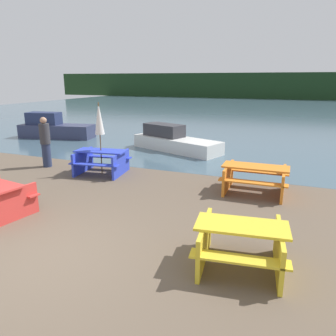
{
  "coord_description": "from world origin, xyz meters",
  "views": [
    {
      "loc": [
        4.03,
        -4.0,
        3.07
      ],
      "look_at": [
        0.99,
        3.53,
        0.85
      ],
      "focal_mm": 35.0,
      "sensor_mm": 36.0,
      "label": 1
    }
  ],
  "objects_px": {
    "picnic_table_blue": "(101,160)",
    "umbrella_white": "(99,119)",
    "picnic_table_yellow": "(241,242)",
    "picnic_table_orange": "(255,176)",
    "boat_second": "(54,128)",
    "boat": "(174,141)",
    "person": "(45,142)"
  },
  "relations": [
    {
      "from": "picnic_table_yellow",
      "to": "umbrella_white",
      "type": "distance_m",
      "value": 6.74
    },
    {
      "from": "umbrella_white",
      "to": "picnic_table_orange",
      "type": "bearing_deg",
      "value": -0.76
    },
    {
      "from": "picnic_table_blue",
      "to": "umbrella_white",
      "type": "bearing_deg",
      "value": 0.0
    },
    {
      "from": "picnic_table_orange",
      "to": "boat",
      "type": "xyz_separation_m",
      "value": [
        -4.11,
        4.45,
        -0.06
      ]
    },
    {
      "from": "picnic_table_yellow",
      "to": "picnic_table_blue",
      "type": "xyz_separation_m",
      "value": [
        -5.29,
        3.95,
        0.02
      ]
    },
    {
      "from": "picnic_table_blue",
      "to": "umbrella_white",
      "type": "height_order",
      "value": "umbrella_white"
    },
    {
      "from": "picnic_table_blue",
      "to": "boat",
      "type": "bearing_deg",
      "value": 78.54
    },
    {
      "from": "boat",
      "to": "person",
      "type": "distance_m",
      "value": 5.44
    },
    {
      "from": "boat",
      "to": "picnic_table_yellow",
      "type": "bearing_deg",
      "value": -41.62
    },
    {
      "from": "umbrella_white",
      "to": "boat_second",
      "type": "distance_m",
      "value": 8.07
    },
    {
      "from": "umbrella_white",
      "to": "boat",
      "type": "bearing_deg",
      "value": 78.54
    },
    {
      "from": "boat_second",
      "to": "picnic_table_yellow",
      "type": "bearing_deg",
      "value": -49.19
    },
    {
      "from": "picnic_table_yellow",
      "to": "boat",
      "type": "bearing_deg",
      "value": 117.82
    },
    {
      "from": "picnic_table_orange",
      "to": "boat",
      "type": "distance_m",
      "value": 6.06
    },
    {
      "from": "picnic_table_orange",
      "to": "boat_second",
      "type": "height_order",
      "value": "boat_second"
    },
    {
      "from": "picnic_table_orange",
      "to": "person",
      "type": "height_order",
      "value": "person"
    },
    {
      "from": "picnic_table_blue",
      "to": "umbrella_white",
      "type": "xyz_separation_m",
      "value": [
        0.0,
        0.0,
        1.34
      ]
    },
    {
      "from": "picnic_table_blue",
      "to": "boat",
      "type": "height_order",
      "value": "boat"
    },
    {
      "from": "picnic_table_blue",
      "to": "boat",
      "type": "relative_size",
      "value": 0.42
    },
    {
      "from": "person",
      "to": "picnic_table_orange",
      "type": "bearing_deg",
      "value": -0.65
    },
    {
      "from": "picnic_table_orange",
      "to": "person",
      "type": "relative_size",
      "value": 1.01
    },
    {
      "from": "umbrella_white",
      "to": "boat_second",
      "type": "bearing_deg",
      "value": 141.28
    },
    {
      "from": "boat_second",
      "to": "person",
      "type": "relative_size",
      "value": 2.29
    },
    {
      "from": "picnic_table_blue",
      "to": "person",
      "type": "relative_size",
      "value": 1.03
    },
    {
      "from": "umbrella_white",
      "to": "picnic_table_yellow",
      "type": "bearing_deg",
      "value": -36.77
    },
    {
      "from": "picnic_table_yellow",
      "to": "boat_second",
      "type": "xyz_separation_m",
      "value": [
        -11.5,
        8.93,
        0.04
      ]
    },
    {
      "from": "person",
      "to": "picnic_table_blue",
      "type": "bearing_deg",
      "value": -0.42
    },
    {
      "from": "picnic_table_yellow",
      "to": "boat",
      "type": "xyz_separation_m",
      "value": [
        -4.4,
        8.33,
        -0.05
      ]
    },
    {
      "from": "boat_second",
      "to": "person",
      "type": "xyz_separation_m",
      "value": [
        3.9,
        -4.97,
        0.4
      ]
    },
    {
      "from": "picnic_table_blue",
      "to": "person",
      "type": "bearing_deg",
      "value": 179.58
    },
    {
      "from": "boat",
      "to": "umbrella_white",
      "type": "bearing_deg",
      "value": -80.89
    },
    {
      "from": "picnic_table_yellow",
      "to": "picnic_table_blue",
      "type": "height_order",
      "value": "picnic_table_blue"
    }
  ]
}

